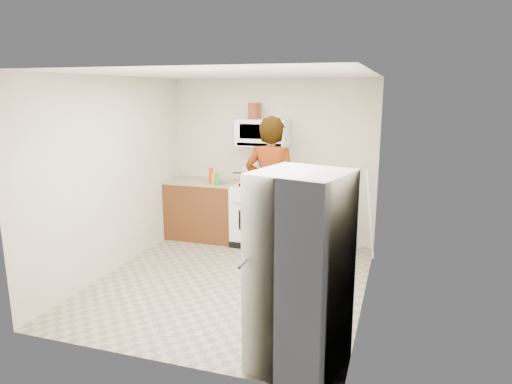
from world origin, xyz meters
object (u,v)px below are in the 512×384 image
at_px(gas_range, 260,213).
at_px(microwave, 263,133).
at_px(person, 271,190).
at_px(fridge, 300,273).
at_px(kettle, 313,179).
at_px(saucepan, 249,176).

distance_m(gas_range, microwave, 1.22).
relative_size(person, fridge, 1.18).
bearing_deg(kettle, person, -102.64).
distance_m(fridge, saucepan, 3.43).
bearing_deg(person, gas_range, -59.24).
relative_size(person, kettle, 10.39).
bearing_deg(fridge, kettle, 113.44).
height_order(microwave, person, person).
bearing_deg(fridge, microwave, 126.79).
distance_m(microwave, kettle, 1.03).
height_order(gas_range, kettle, gas_range).
relative_size(fridge, kettle, 8.83).
height_order(microwave, kettle, microwave).
height_order(gas_range, saucepan, gas_range).
distance_m(microwave, fridge, 3.44).
xyz_separation_m(gas_range, fridge, (1.28, -2.95, 0.36)).
bearing_deg(microwave, kettle, 1.84).
relative_size(gas_range, microwave, 1.49).
bearing_deg(person, microwave, -63.49).
bearing_deg(saucepan, fridge, -64.22).
xyz_separation_m(gas_range, saucepan, (-0.21, 0.13, 0.54)).
xyz_separation_m(gas_range, microwave, (0.00, 0.13, 1.21)).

